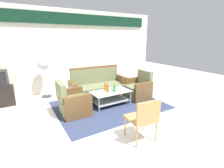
% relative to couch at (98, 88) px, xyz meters
% --- Properties ---
extents(ground_plane, '(14.00, 14.00, 0.00)m').
position_rel_couch_xyz_m(ground_plane, '(-0.11, -1.68, -0.32)').
color(ground_plane, white).
extents(wall_back, '(6.52, 0.19, 2.80)m').
position_rel_couch_xyz_m(wall_back, '(-0.11, 1.37, 1.16)').
color(wall_back, silver).
rests_on(wall_back, ground).
extents(rug, '(2.95, 2.24, 0.01)m').
position_rel_couch_xyz_m(rug, '(-0.01, -0.73, -0.31)').
color(rug, '#2D3856').
rests_on(rug, ground).
extents(couch, '(1.83, 0.82, 0.96)m').
position_rel_couch_xyz_m(couch, '(0.00, 0.00, 0.00)').
color(couch, '#6B704C').
rests_on(couch, rug).
extents(armchair_left, '(0.71, 0.77, 0.85)m').
position_rel_couch_xyz_m(armchair_left, '(-1.08, -0.73, -0.03)').
color(armchair_left, '#6B704C').
rests_on(armchair_left, rug).
extents(armchair_right, '(0.71, 0.77, 0.85)m').
position_rel_couch_xyz_m(armchair_right, '(1.05, -0.68, -0.03)').
color(armchair_right, '#6B704C').
rests_on(armchair_right, rug).
extents(coffee_table, '(1.10, 0.60, 0.40)m').
position_rel_couch_xyz_m(coffee_table, '(0.02, -0.73, -0.04)').
color(coffee_table, silver).
rests_on(coffee_table, rug).
extents(bottle_orange, '(0.06, 0.06, 0.26)m').
position_rel_couch_xyz_m(bottle_orange, '(-0.06, -0.57, 0.19)').
color(bottle_orange, '#D85919').
rests_on(bottle_orange, coffee_table).
extents(bottle_green, '(0.07, 0.07, 0.25)m').
position_rel_couch_xyz_m(bottle_green, '(0.10, -0.81, 0.19)').
color(bottle_green, '#2D8C38').
rests_on(bottle_green, coffee_table).
extents(bottle_brown, '(0.07, 0.07, 0.27)m').
position_rel_couch_xyz_m(bottle_brown, '(-0.09, -0.75, 0.20)').
color(bottle_brown, brown).
rests_on(bottle_brown, coffee_table).
extents(cup, '(0.08, 0.08, 0.10)m').
position_rel_couch_xyz_m(cup, '(0.05, -0.72, 0.14)').
color(cup, silver).
rests_on(cup, coffee_table).
extents(pedestal_fan, '(0.36, 0.36, 1.27)m').
position_rel_couch_xyz_m(pedestal_fan, '(-1.43, 0.92, 0.70)').
color(pedestal_fan, '#2D2D33').
rests_on(pedestal_fan, ground).
extents(wicker_chair, '(0.53, 0.53, 0.84)m').
position_rel_couch_xyz_m(wicker_chair, '(-0.33, -2.49, 0.18)').
color(wicker_chair, '#AD844C').
rests_on(wicker_chair, ground).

